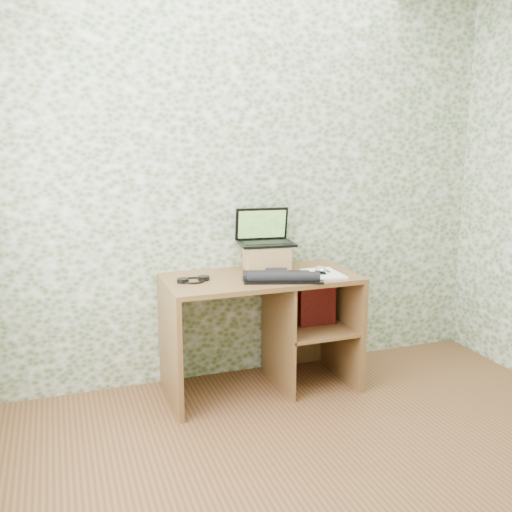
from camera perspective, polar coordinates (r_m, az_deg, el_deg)
name	(u,v)px	position (r m, az deg, el deg)	size (l,w,h in m)	color
wall_back	(245,184)	(3.77, -1.15, 7.21)	(3.50, 3.50, 0.00)	white
desk	(270,314)	(3.70, 1.44, -5.86)	(1.20, 0.60, 0.75)	brown
riser	(267,257)	(3.72, 1.07, -0.15)	(0.28, 0.23, 0.17)	#A57B4A
laptop	(265,236)	(3.72, 0.87, 2.05)	(0.38, 0.29, 0.23)	black
keyboard	(280,276)	(3.47, 2.37, -2.06)	(0.48, 0.37, 0.07)	black
headphones	(193,280)	(3.46, -6.29, -2.39)	(0.20, 0.16, 0.02)	black
notepad	(323,274)	(3.62, 6.76, -1.80)	(0.21, 0.29, 0.01)	white
mouse	(321,271)	(3.61, 6.48, -1.45)	(0.06, 0.10, 0.03)	silver
pen	(325,270)	(3.69, 6.91, -1.38)	(0.01, 0.01, 0.13)	black
red_box	(316,302)	(3.77, 6.04, -4.63)	(0.25, 0.08, 0.30)	maroon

